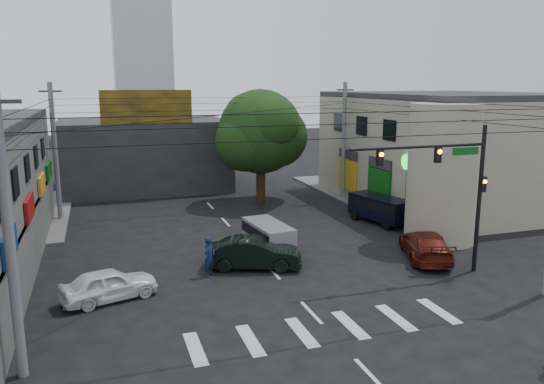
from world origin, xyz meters
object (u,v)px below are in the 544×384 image
utility_pole_far_right (344,142)px  silver_minivan (268,238)px  utility_pole_near_left (9,237)px  navy_van (380,210)px  traffic_officer (210,257)px  utility_pole_far_left (55,153)px  dark_sedan (254,253)px  white_compact (109,284)px  street_tree (261,132)px  traffic_gantry (452,177)px  maroon_sedan (425,245)px

utility_pole_far_right → silver_minivan: utility_pole_far_right is taller
utility_pole_near_left → navy_van: 24.31m
utility_pole_far_right → traffic_officer: (-13.54, -13.60, -3.63)m
silver_minivan → navy_van: bearing=-74.5°
utility_pole_near_left → utility_pole_far_left: 20.50m
dark_sedan → white_compact: 7.24m
street_tree → traffic_officer: 16.82m
traffic_gantry → utility_pole_far_right: bearing=81.1°
utility_pole_far_left → dark_sedan: bearing=-53.5°
traffic_gantry → traffic_officer: 12.03m
silver_minivan → utility_pole_far_left: bearing=39.0°
utility_pole_far_right → dark_sedan: (-11.21, -13.22, -3.82)m
utility_pole_near_left → utility_pole_far_right: bearing=44.3°
utility_pole_near_left → silver_minivan: 15.18m
utility_pole_far_right → white_compact: (-18.21, -15.08, -3.91)m
traffic_gantry → street_tree: bearing=102.0°
utility_pole_near_left → navy_van: utility_pole_near_left is taller
utility_pole_far_right → maroon_sedan: utility_pole_far_right is taller
dark_sedan → maroon_sedan: size_ratio=0.91×
utility_pole_far_right → street_tree: bearing=171.3°
street_tree → utility_pole_far_left: (-14.50, -1.00, -0.87)m
utility_pole_far_right → maroon_sedan: size_ratio=1.67×
silver_minivan → traffic_gantry: bearing=-136.7°
dark_sedan → traffic_gantry: bearing=-94.6°
street_tree → white_compact: street_tree is taller
maroon_sedan → white_compact: bearing=23.2°
utility_pole_near_left → traffic_gantry: bearing=10.8°
utility_pole_far_left → white_compact: utility_pole_far_left is taller
white_compact → maroon_sedan: size_ratio=0.79×
utility_pole_near_left → maroon_sedan: bearing=17.3°
traffic_gantry → traffic_officer: bearing=162.6°
white_compact → silver_minivan: size_ratio=1.09×
utility_pole_far_left → traffic_officer: utility_pole_far_left is taller
silver_minivan → street_tree: bearing=-21.7°
traffic_gantry → white_compact: 16.19m
street_tree → navy_van: street_tree is taller
traffic_gantry → utility_pole_far_right: 17.21m
utility_pole_far_left → maroon_sedan: 24.13m
traffic_gantry → traffic_officer: size_ratio=3.72×
utility_pole_far_left → navy_van: size_ratio=1.94×
white_compact → navy_van: (17.36, 7.66, 0.20)m
silver_minivan → maroon_sedan: bearing=-122.0°
white_compact → utility_pole_near_left: bearing=136.2°
dark_sedan → utility_pole_far_right: bearing=-21.0°
traffic_gantry → white_compact: traffic_gantry is taller
navy_van → traffic_gantry: bearing=155.4°
street_tree → silver_minivan: street_tree is taller
utility_pole_near_left → utility_pole_far_left: same height
utility_pole_near_left → utility_pole_far_left: bearing=90.0°
utility_pole_near_left → white_compact: 7.24m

